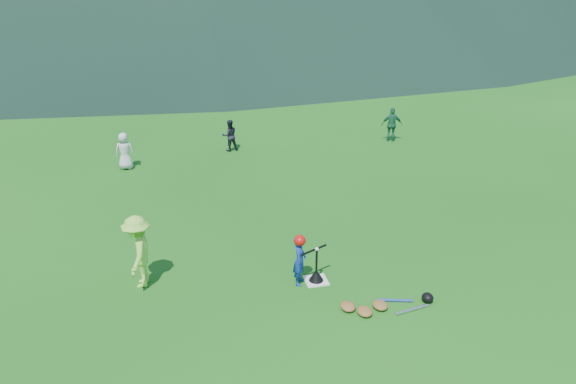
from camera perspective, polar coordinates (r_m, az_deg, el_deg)
The scene contains 12 objects.
ground at distance 11.51m, azimuth 2.87°, elevation -9.01°, with size 120.00×120.00×0.00m, color #145413.
home_plate at distance 11.51m, azimuth 2.87°, elevation -8.97°, with size 0.45×0.45×0.02m, color silver.
baseball at distance 11.13m, azimuth 2.95°, elevation -5.81°, with size 0.08×0.08×0.08m, color white.
batter_child at distance 11.17m, azimuth 1.18°, elevation -6.95°, with size 0.38×0.25×1.05m, color navy.
adult_coach at distance 11.39m, azimuth -14.96°, elevation -5.87°, with size 0.97×0.56×1.50m, color #94E342.
fielder_a at distance 17.61m, azimuth -16.27°, elevation 4.01°, with size 0.55×0.36×1.13m, color silver.
fielder_b at distance 18.58m, azimuth -5.95°, elevation 5.74°, with size 0.51×0.40×1.05m, color black.
fielder_c at distance 19.71m, azimuth 10.51°, elevation 6.74°, with size 0.70×0.29×1.19m, color #1E6541.
batting_tee at distance 11.44m, azimuth 2.88°, elevation -8.47°, with size 0.30×0.30×0.68m.
batter_gear at distance 10.96m, azimuth 1.32°, elevation -5.02°, with size 0.71×0.31×0.41m.
equipment_pile at distance 10.82m, azimuth 9.38°, elevation -11.30°, with size 1.80×0.58×0.19m.
outfield_fence at distance 37.80m, azimuth -9.16°, elevation 15.03°, with size 70.07×0.08×1.33m.
Camera 1 is at (-2.76, -9.29, 6.22)m, focal length 35.00 mm.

